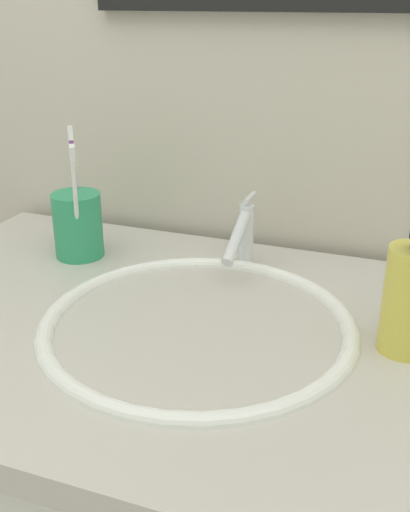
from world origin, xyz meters
name	(u,v)px	position (x,y,z in m)	size (l,w,h in m)	color
tiled_wall_back	(260,42)	(0.00, 0.35, 1.20)	(2.15, 0.04, 2.40)	beige
sink_basin	(197,351)	(0.02, 0.00, 0.83)	(0.42, 0.42, 0.11)	white
faucet	(243,234)	(0.02, 0.20, 0.92)	(0.02, 0.14, 0.11)	silver
toothbrush_cup	(78,225)	(-0.25, 0.15, 0.92)	(0.08, 0.08, 0.11)	#2D9966
toothbrush_white	(75,197)	(-0.22, 0.11, 0.98)	(0.04, 0.06, 0.20)	white
toothbrush_purple	(75,181)	(-0.26, 0.18, 0.99)	(0.03, 0.05, 0.21)	purple
soap_dispenser	(409,299)	(0.28, 0.03, 0.94)	(0.06, 0.06, 0.17)	#DBCC4C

